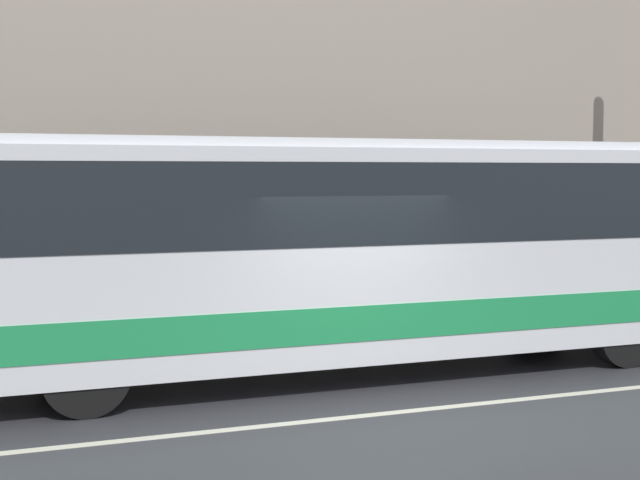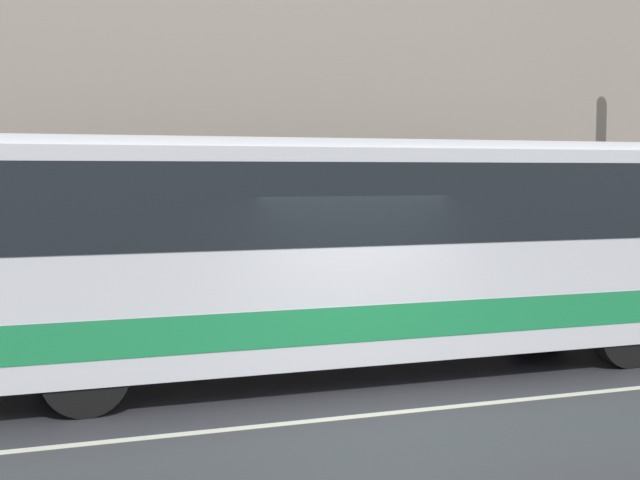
% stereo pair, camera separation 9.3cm
% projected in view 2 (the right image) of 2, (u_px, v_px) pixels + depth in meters
% --- Properties ---
extents(ground_plane, '(60.00, 60.00, 0.00)m').
position_uv_depth(ground_plane, '(387.00, 414.00, 10.32)').
color(ground_plane, '#333338').
extents(sidewalk, '(60.00, 2.50, 0.15)m').
position_uv_depth(sidewalk, '(260.00, 331.00, 15.23)').
color(sidewalk, gray).
rests_on(sidewalk, ground_plane).
extents(building_facade, '(60.00, 0.35, 10.76)m').
position_uv_depth(building_facade, '(238.00, 40.00, 16.14)').
color(building_facade, gray).
rests_on(building_facade, ground_plane).
extents(lane_stripe, '(54.00, 0.14, 0.01)m').
position_uv_depth(lane_stripe, '(387.00, 413.00, 10.32)').
color(lane_stripe, beige).
rests_on(lane_stripe, ground_plane).
extents(transit_bus, '(11.55, 2.57, 3.22)m').
position_uv_depth(transit_bus, '(327.00, 243.00, 12.27)').
color(transit_bus, silver).
rests_on(transit_bus, ground_plane).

